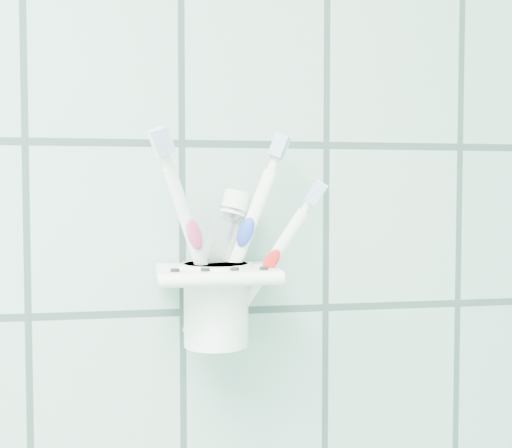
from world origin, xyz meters
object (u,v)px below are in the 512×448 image
cup (216,300)px  toothbrush_pink (225,227)px  toothbrush_blue (207,227)px  toothbrush_orange (223,243)px  toothpaste_tube (202,250)px  holder_bracket (216,275)px

cup → toothbrush_pink: (0.01, 0.01, 0.07)m
toothbrush_pink → toothbrush_blue: bearing=156.2°
cup → toothbrush_orange: size_ratio=0.47×
toothbrush_blue → toothpaste_tube: size_ratio=1.35×
cup → toothbrush_orange: 0.06m
toothbrush_blue → toothpaste_tube: toothbrush_blue is taller
toothbrush_orange → toothbrush_blue: bearing=-146.2°
toothbrush_pink → toothbrush_orange: (-0.00, 0.00, -0.02)m
toothbrush_blue → toothbrush_pink: bearing=32.2°
toothbrush_pink → toothpaste_tube: toothbrush_pink is taller
holder_bracket → toothbrush_orange: size_ratio=0.66×
cup → toothbrush_pink: 0.07m
toothbrush_pink → toothbrush_blue: (-0.02, -0.00, -0.00)m
toothbrush_blue → holder_bracket: bearing=-15.0°
toothbrush_pink → toothpaste_tube: size_ratio=1.35×
toothbrush_blue → toothpaste_tube: (-0.00, 0.00, -0.02)m
toothbrush_orange → toothpaste_tube: 0.02m
cup → toothbrush_blue: 0.07m
toothpaste_tube → holder_bracket: bearing=-59.5°
toothbrush_blue → toothpaste_tube: 0.02m
holder_bracket → toothpaste_tube: toothpaste_tube is taller
holder_bracket → toothbrush_orange: bearing=52.8°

